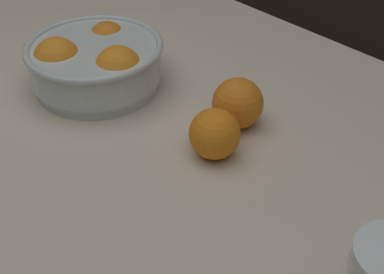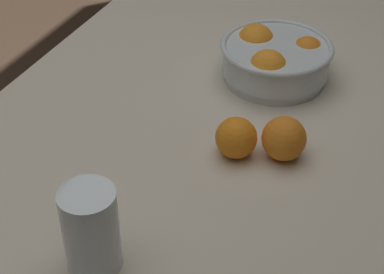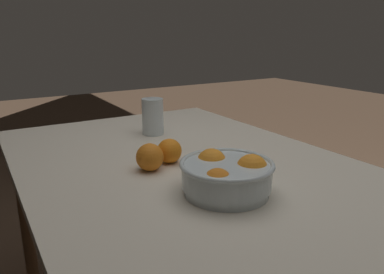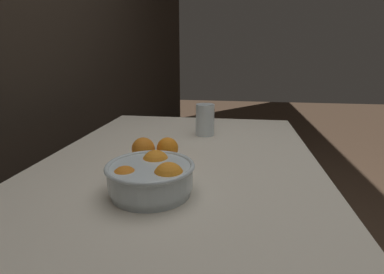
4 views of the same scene
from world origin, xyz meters
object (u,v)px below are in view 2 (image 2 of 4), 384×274
object	(u,v)px
juice_glass	(91,234)
orange_loose_front	(284,139)
orange_loose_near_bowl	(236,138)
fruit_bowl	(275,59)

from	to	relation	value
juice_glass	orange_loose_front	world-z (taller)	juice_glass
orange_loose_near_bowl	fruit_bowl	bearing A→B (deg)	-176.26
juice_glass	orange_loose_near_bowl	world-z (taller)	juice_glass
fruit_bowl	orange_loose_front	xyz separation A→B (m)	(0.24, 0.10, -0.01)
juice_glass	orange_loose_near_bowl	size ratio (longest dim) A/B	1.86
fruit_bowl	orange_loose_front	size ratio (longest dim) A/B	2.91
juice_glass	fruit_bowl	bearing A→B (deg)	172.28
orange_loose_front	fruit_bowl	bearing A→B (deg)	-158.24
juice_glass	orange_loose_near_bowl	bearing A→B (deg)	163.13
juice_glass	orange_loose_front	xyz separation A→B (m)	(-0.35, 0.18, -0.02)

